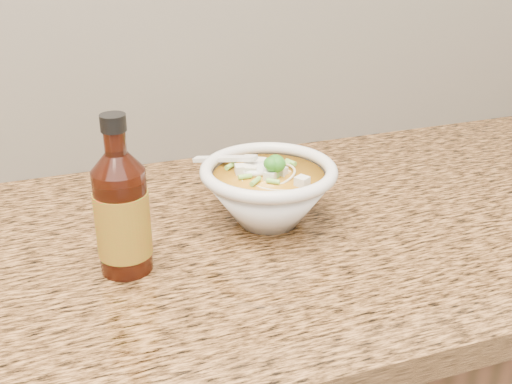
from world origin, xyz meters
name	(u,v)px	position (x,y,z in m)	size (l,w,h in m)	color
counter_slab	(1,284)	(0.00, 1.68, 0.88)	(4.00, 0.68, 0.04)	#9B6839
soup_bowl	(268,193)	(0.39, 1.69, 0.95)	(0.21, 0.21, 0.11)	silver
hot_sauce_bottle	(122,214)	(0.16, 1.63, 0.98)	(0.08, 0.08, 0.22)	#3F1308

